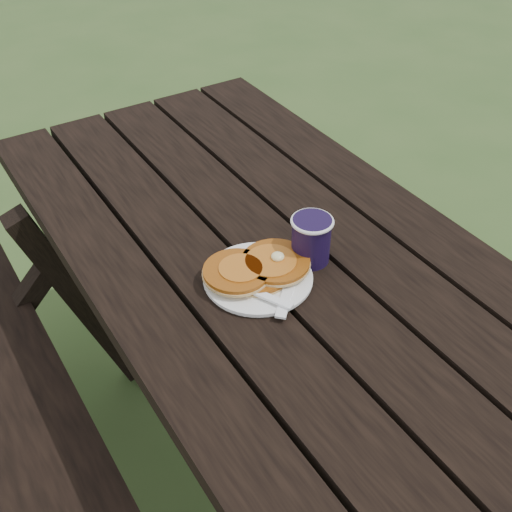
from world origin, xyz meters
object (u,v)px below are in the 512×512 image
plate (258,278)px  coffee_cup (311,237)px  picnic_table (308,414)px  pancake_stack (258,268)px

plate → coffee_cup: coffee_cup is taller
picnic_table → coffee_cup: coffee_cup is taller
plate → coffee_cup: (0.12, -0.00, 0.05)m
plate → pancake_stack: (0.00, 0.01, 0.02)m
picnic_table → coffee_cup: (0.04, 0.08, 0.44)m
plate → pancake_stack: bearing=63.1°
picnic_table → coffee_cup: bearing=64.9°
pancake_stack → picnic_table: bearing=-47.8°
plate → pancake_stack: 0.02m
coffee_cup → plate: bearing=179.4°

